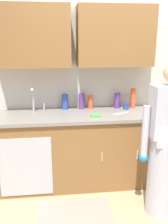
% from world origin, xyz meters
% --- Properties ---
extents(ground_plane, '(9.00, 9.00, 0.00)m').
position_xyz_m(ground_plane, '(0.00, 0.00, 0.00)').
color(ground_plane, tan).
extents(kitchen_wall_with_uppers, '(4.80, 0.44, 2.70)m').
position_xyz_m(kitchen_wall_with_uppers, '(-0.14, 0.99, 1.48)').
color(kitchen_wall_with_uppers, beige).
rests_on(kitchen_wall_with_uppers, ground).
extents(counter_cabinet, '(1.90, 0.62, 0.90)m').
position_xyz_m(counter_cabinet, '(-0.55, 0.70, 0.45)').
color(counter_cabinet, brown).
rests_on(counter_cabinet, ground).
extents(countertop, '(1.96, 0.66, 0.04)m').
position_xyz_m(countertop, '(-0.55, 0.70, 0.92)').
color(countertop, gray).
rests_on(countertop, counter_cabinet).
extents(sink, '(0.50, 0.36, 0.35)m').
position_xyz_m(sink, '(-1.02, 0.71, 0.93)').
color(sink, '#B7BABF').
rests_on(sink, counter_cabinet).
extents(person_at_sink, '(0.55, 0.34, 1.62)m').
position_xyz_m(person_at_sink, '(0.32, -0.01, 0.69)').
color(person_at_sink, white).
rests_on(person_at_sink, ground).
extents(floor_mat, '(0.80, 0.50, 0.01)m').
position_xyz_m(floor_mat, '(-0.62, 0.05, 0.01)').
color(floor_mat, gray).
rests_on(floor_mat, ground).
extents(bottle_cleaner_spray, '(0.07, 0.07, 0.26)m').
position_xyz_m(bottle_cleaner_spray, '(0.23, 0.87, 1.07)').
color(bottle_cleaner_spray, '#E05933').
rests_on(bottle_cleaner_spray, countertop).
extents(bottle_water_short, '(0.08, 0.08, 0.19)m').
position_xyz_m(bottle_water_short, '(-0.66, 0.92, 1.04)').
color(bottle_water_short, '#334CB2').
rests_on(bottle_water_short, countertop).
extents(bottle_dish_liquid, '(0.08, 0.08, 0.20)m').
position_xyz_m(bottle_dish_liquid, '(-0.45, 0.92, 1.04)').
color(bottle_dish_liquid, '#66388C').
rests_on(bottle_dish_liquid, countertop).
extents(bottle_soap, '(0.08, 0.08, 0.20)m').
position_xyz_m(bottle_soap, '(0.02, 0.90, 1.04)').
color(bottle_soap, '#66388C').
rests_on(bottle_soap, countertop).
extents(bottle_water_tall, '(0.06, 0.06, 0.17)m').
position_xyz_m(bottle_water_tall, '(-0.33, 0.91, 1.03)').
color(bottle_water_tall, '#E05933').
rests_on(bottle_water_tall, countertop).
extents(cup_by_sink, '(0.08, 0.08, 0.09)m').
position_xyz_m(cup_by_sink, '(0.12, 0.82, 0.98)').
color(cup_by_sink, '#33478C').
rests_on(cup_by_sink, countertop).
extents(knife_on_counter, '(0.23, 0.12, 0.01)m').
position_xyz_m(knife_on_counter, '(0.01, 0.64, 0.94)').
color(knife_on_counter, silver).
rests_on(knife_on_counter, countertop).
extents(sponge, '(0.11, 0.07, 0.03)m').
position_xyz_m(sponge, '(-0.33, 0.53, 0.96)').
color(sponge, '#4CBF4C').
rests_on(sponge, countertop).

